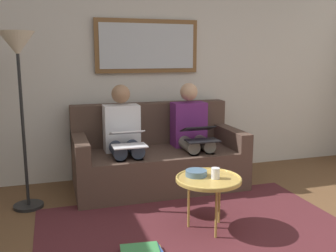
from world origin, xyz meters
TOP-DOWN VIEW (x-y plane):
  - wall_rear at (0.00, -2.60)m, footprint 6.00×0.12m
  - area_rug at (0.00, -0.85)m, footprint 2.60×1.80m
  - couch at (0.00, -2.12)m, footprint 1.83×0.90m
  - framed_mirror at (0.00, -2.51)m, footprint 1.22×0.05m
  - coffee_table at (-0.10, -0.90)m, footprint 0.54×0.54m
  - cup at (-0.15, -0.87)m, footprint 0.07×0.07m
  - bowl at (-0.02, -0.98)m, footprint 0.18×0.18m
  - person_left at (-0.39, -2.05)m, footprint 0.38×0.58m
  - laptop_black at (-0.39, -1.81)m, footprint 0.34×0.34m
  - person_right at (0.39, -2.05)m, footprint 0.38×0.58m
  - laptop_white at (0.39, -1.81)m, footprint 0.34×0.35m
  - standing_lamp at (1.37, -1.85)m, footprint 0.32×0.32m

SIDE VIEW (x-z plane):
  - area_rug at x=0.00m, z-range 0.00..0.01m
  - couch at x=0.00m, z-range -0.14..0.76m
  - coffee_table at x=-0.10m, z-range 0.21..0.67m
  - bowl at x=-0.02m, z-range 0.45..0.50m
  - cup at x=-0.15m, z-range 0.45..0.54m
  - person_left at x=-0.39m, z-range 0.04..1.18m
  - person_right at x=0.39m, z-range 0.04..1.18m
  - laptop_black at x=-0.39m, z-range 0.55..0.70m
  - laptop_white at x=0.39m, z-range 0.55..0.70m
  - wall_rear at x=0.00m, z-range 0.00..2.60m
  - standing_lamp at x=1.37m, z-range 0.54..2.20m
  - framed_mirror at x=0.00m, z-range 1.24..1.86m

